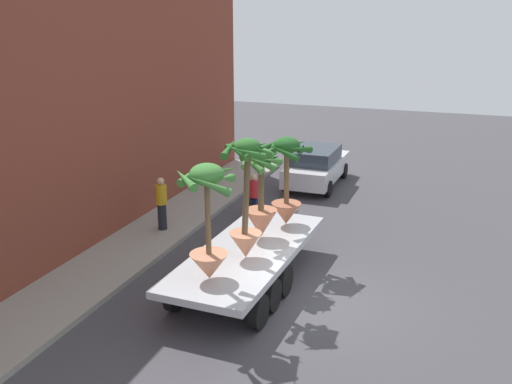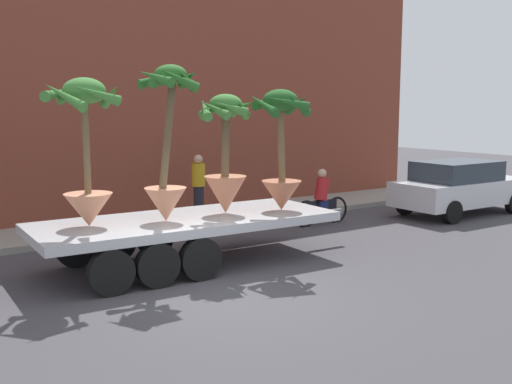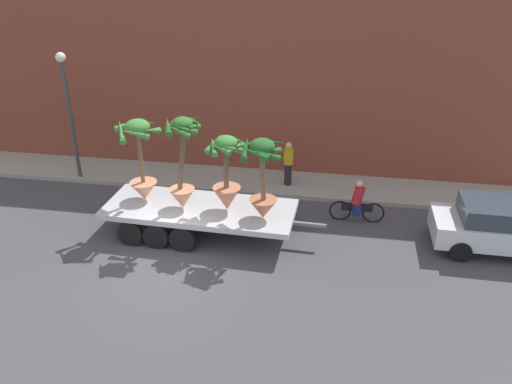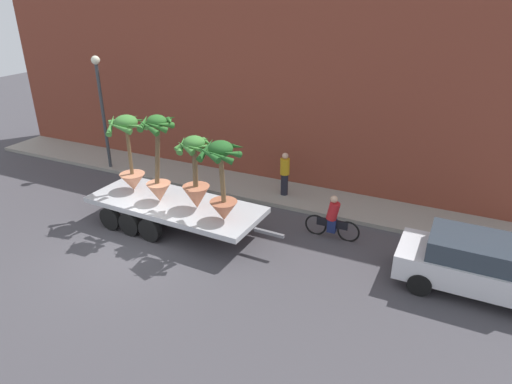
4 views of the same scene
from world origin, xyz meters
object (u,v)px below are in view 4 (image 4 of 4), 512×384
object	(u,v)px
cyclist	(333,219)
potted_palm_front	(196,176)
flatbed_trailer	(169,206)
street_lamp	(101,98)
potted_palm_extra	(158,161)
potted_palm_middle	(129,153)
pedestrian_near_gate	(285,173)
parked_car	(480,265)
potted_palm_rear	(222,181)

from	to	relation	value
cyclist	potted_palm_front	bearing A→B (deg)	-157.17
flatbed_trailer	street_lamp	size ratio (longest dim) A/B	1.46
potted_palm_extra	cyclist	world-z (taller)	potted_palm_extra
flatbed_trailer	potted_palm_middle	bearing A→B (deg)	172.52
potted_palm_extra	street_lamp	world-z (taller)	street_lamp
potted_palm_middle	pedestrian_near_gate	world-z (taller)	potted_palm_middle
flatbed_trailer	parked_car	xyz separation A→B (m)	(9.58, 0.59, 0.06)
potted_palm_extra	parked_car	bearing A→B (deg)	4.21
potted_palm_extra	pedestrian_near_gate	distance (m)	5.06
potted_palm_rear	parked_car	xyz separation A→B (m)	(7.25, 0.96, -1.46)
potted_palm_middle	flatbed_trailer	bearing A→B (deg)	-7.48
pedestrian_near_gate	potted_palm_middle	bearing A→B (deg)	-139.87
street_lamp	potted_palm_front	bearing A→B (deg)	-25.79
potted_palm_front	street_lamp	xyz separation A→B (m)	(-6.69, 3.23, 1.11)
parked_car	street_lamp	world-z (taller)	street_lamp
potted_palm_front	pedestrian_near_gate	world-z (taller)	potted_palm_front
flatbed_trailer	potted_palm_middle	distance (m)	2.29
cyclist	potted_palm_rear	bearing A→B (deg)	-144.68
parked_car	pedestrian_near_gate	distance (m)	7.65
potted_palm_front	parked_car	xyz separation A→B (m)	(8.41, 0.61, -1.29)
street_lamp	potted_palm_extra	bearing A→B (deg)	-31.92
potted_palm_extra	potted_palm_front	bearing A→B (deg)	4.37
potted_palm_middle	potted_palm_extra	distance (m)	1.51
potted_palm_front	street_lamp	size ratio (longest dim) A/B	0.50
cyclist	pedestrian_near_gate	size ratio (longest dim) A/B	1.08
flatbed_trailer	cyclist	size ratio (longest dim) A/B	3.83
cyclist	pedestrian_near_gate	distance (m)	3.37
pedestrian_near_gate	potted_palm_extra	bearing A→B (deg)	-125.43
potted_palm_rear	potted_palm_middle	world-z (taller)	potted_palm_middle
pedestrian_near_gate	potted_palm_front	bearing A→B (deg)	-111.00
potted_palm_middle	potted_palm_extra	bearing A→B (deg)	-13.24
potted_palm_front	street_lamp	distance (m)	7.51
potted_palm_extra	pedestrian_near_gate	xyz separation A→B (m)	(2.82, 3.96, -1.39)
potted_palm_front	potted_palm_rear	bearing A→B (deg)	-16.55
potted_palm_extra	parked_car	world-z (taller)	potted_palm_extra
potted_palm_front	cyclist	xyz separation A→B (m)	(4.05, 1.71, -1.45)
cyclist	potted_palm_middle	bearing A→B (deg)	-167.98
potted_palm_front	street_lamp	bearing A→B (deg)	154.21
potted_palm_extra	pedestrian_near_gate	bearing A→B (deg)	54.57
potted_palm_front	potted_palm_extra	bearing A→B (deg)	-175.63
potted_palm_rear	parked_car	distance (m)	7.46
parked_car	pedestrian_near_gate	size ratio (longest dim) A/B	2.53
potted_palm_extra	street_lamp	xyz separation A→B (m)	(-5.35, 3.33, 0.80)
potted_palm_middle	parked_car	world-z (taller)	potted_palm_middle
flatbed_trailer	pedestrian_near_gate	distance (m)	4.67
parked_car	pedestrian_near_gate	xyz separation A→B (m)	(-6.93, 3.25, 0.22)
potted_palm_rear	street_lamp	distance (m)	8.68
cyclist	street_lamp	size ratio (longest dim) A/B	0.38
parked_car	potted_palm_rear	bearing A→B (deg)	-172.46
flatbed_trailer	parked_car	distance (m)	9.60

